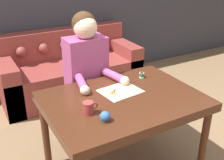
{
  "coord_description": "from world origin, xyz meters",
  "views": [
    {
      "loc": [
        -1.1,
        -1.48,
        1.74
      ],
      "look_at": [
        -0.12,
        0.27,
        0.82
      ],
      "focal_mm": 45.0,
      "sensor_mm": 36.0,
      "label": 1
    }
  ],
  "objects_px": {
    "dining_table": "(123,106)",
    "couch": "(69,71)",
    "person": "(87,81)",
    "mug": "(88,108)",
    "scissors": "(114,91)",
    "pin_cushion": "(105,117)",
    "thread_spool": "(142,75)"
  },
  "relations": [
    {
      "from": "dining_table",
      "to": "couch",
      "type": "xyz_separation_m",
      "value": [
        0.18,
        1.66,
        -0.34
      ]
    },
    {
      "from": "person",
      "to": "mug",
      "type": "xyz_separation_m",
      "value": [
        -0.28,
        -0.65,
        0.12
      ]
    },
    {
      "from": "scissors",
      "to": "person",
      "type": "bearing_deg",
      "value": 94.62
    },
    {
      "from": "person",
      "to": "pin_cushion",
      "type": "height_order",
      "value": "person"
    },
    {
      "from": "dining_table",
      "to": "person",
      "type": "relative_size",
      "value": 0.92
    },
    {
      "from": "dining_table",
      "to": "mug",
      "type": "bearing_deg",
      "value": -165.3
    },
    {
      "from": "person",
      "to": "thread_spool",
      "type": "height_order",
      "value": "person"
    },
    {
      "from": "dining_table",
      "to": "mug",
      "type": "distance_m",
      "value": 0.36
    },
    {
      "from": "dining_table",
      "to": "thread_spool",
      "type": "relative_size",
      "value": 26.38
    },
    {
      "from": "person",
      "to": "scissors",
      "type": "bearing_deg",
      "value": -85.38
    },
    {
      "from": "pin_cushion",
      "to": "scissors",
      "type": "bearing_deg",
      "value": 52.42
    },
    {
      "from": "dining_table",
      "to": "scissors",
      "type": "relative_size",
      "value": 6.75
    },
    {
      "from": "couch",
      "to": "thread_spool",
      "type": "xyz_separation_m",
      "value": [
        0.16,
        -1.42,
        0.44
      ]
    },
    {
      "from": "person",
      "to": "scissors",
      "type": "xyz_separation_m",
      "value": [
        0.04,
        -0.44,
        0.08
      ]
    },
    {
      "from": "couch",
      "to": "pin_cushion",
      "type": "bearing_deg",
      "value": -103.6
    },
    {
      "from": "mug",
      "to": "person",
      "type": "bearing_deg",
      "value": 66.48
    },
    {
      "from": "dining_table",
      "to": "person",
      "type": "distance_m",
      "value": 0.56
    },
    {
      "from": "pin_cushion",
      "to": "mug",
      "type": "bearing_deg",
      "value": 111.45
    },
    {
      "from": "dining_table",
      "to": "thread_spool",
      "type": "bearing_deg",
      "value": 35.36
    },
    {
      "from": "thread_spool",
      "to": "scissors",
      "type": "bearing_deg",
      "value": -160.72
    },
    {
      "from": "dining_table",
      "to": "mug",
      "type": "relative_size",
      "value": 10.51
    },
    {
      "from": "scissors",
      "to": "pin_cushion",
      "type": "height_order",
      "value": "pin_cushion"
    },
    {
      "from": "pin_cushion",
      "to": "thread_spool",
      "type": "bearing_deg",
      "value": 37.1
    },
    {
      "from": "thread_spool",
      "to": "pin_cushion",
      "type": "bearing_deg",
      "value": -142.9
    },
    {
      "from": "couch",
      "to": "person",
      "type": "bearing_deg",
      "value": -101.77
    },
    {
      "from": "mug",
      "to": "pin_cushion",
      "type": "relative_size",
      "value": 1.58
    },
    {
      "from": "person",
      "to": "dining_table",
      "type": "bearing_deg",
      "value": -84.85
    },
    {
      "from": "dining_table",
      "to": "couch",
      "type": "height_order",
      "value": "couch"
    },
    {
      "from": "couch",
      "to": "mug",
      "type": "xyz_separation_m",
      "value": [
        -0.51,
        -1.75,
        0.47
      ]
    },
    {
      "from": "dining_table",
      "to": "pin_cushion",
      "type": "relative_size",
      "value": 16.6
    },
    {
      "from": "couch",
      "to": "dining_table",
      "type": "bearing_deg",
      "value": -96.15
    },
    {
      "from": "scissors",
      "to": "thread_spool",
      "type": "relative_size",
      "value": 3.91
    }
  ]
}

